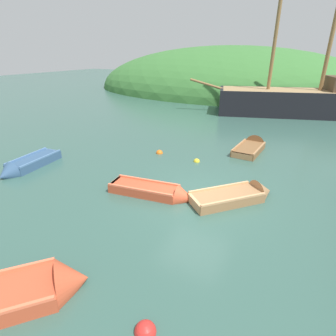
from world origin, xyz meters
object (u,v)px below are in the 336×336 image
object	(u,v)px
rowboat_center	(156,193)
rowboat_portside	(27,166)
rowboat_outer_right	(251,148)
rowboat_near_dock	(238,197)
sailing_ship	(295,105)
buoy_orange	(159,153)
buoy_red	(145,332)
buoy_yellow	(197,162)
rowboat_far	(20,295)

from	to	relation	value
rowboat_center	rowboat_portside	size ratio (longest dim) A/B	1.06
rowboat_outer_right	rowboat_near_dock	distance (m)	5.85
sailing_ship	buoy_orange	size ratio (longest dim) A/B	40.73
rowboat_center	buoy_orange	bearing A→B (deg)	110.30
rowboat_near_dock	rowboat_portside	bearing A→B (deg)	142.65
rowboat_outer_right	buoy_red	bearing A→B (deg)	-173.81
rowboat_portside	buoy_orange	distance (m)	6.38
rowboat_portside	buoy_orange	world-z (taller)	rowboat_portside
sailing_ship	rowboat_near_dock	size ratio (longest dim) A/B	4.84
buoy_yellow	sailing_ship	bearing A→B (deg)	77.33
rowboat_far	rowboat_near_dock	xyz separation A→B (m)	(3.02, 6.59, -0.02)
buoy_orange	buoy_red	world-z (taller)	buoy_red
buoy_red	rowboat_center	bearing A→B (deg)	118.40
rowboat_outer_right	rowboat_center	xyz separation A→B (m)	(-1.99, -6.95, 0.01)
buoy_red	buoy_yellow	bearing A→B (deg)	106.43
rowboat_outer_right	rowboat_center	bearing A→B (deg)	167.31
rowboat_far	rowboat_portside	xyz separation A→B (m)	(-6.33, 4.81, 0.01)
rowboat_center	buoy_red	distance (m)	5.43
sailing_ship	buoy_orange	world-z (taller)	sailing_ship
rowboat_center	buoy_orange	size ratio (longest dim) A/B	9.26
rowboat_outer_right	buoy_orange	world-z (taller)	rowboat_outer_right
rowboat_outer_right	rowboat_near_dock	size ratio (longest dim) A/B	1.00
buoy_yellow	rowboat_near_dock	bearing A→B (deg)	-44.37
rowboat_outer_right	buoy_orange	distance (m)	5.09
rowboat_near_dock	buoy_orange	bearing A→B (deg)	101.88
rowboat_far	rowboat_near_dock	size ratio (longest dim) A/B	1.09
sailing_ship	buoy_red	xyz separation A→B (m)	(-0.58, -22.59, -0.83)
rowboat_portside	rowboat_near_dock	bearing A→B (deg)	94.57
rowboat_near_dock	buoy_orange	xyz separation A→B (m)	(-4.99, 2.88, -0.11)
rowboat_near_dock	buoy_red	bearing A→B (deg)	-140.30
rowboat_far	rowboat_outer_right	bearing A→B (deg)	30.44
buoy_orange	rowboat_portside	bearing A→B (deg)	-133.17
rowboat_center	buoy_yellow	xyz separation A→B (m)	(0.03, 3.88, -0.11)
rowboat_outer_right	rowboat_center	world-z (taller)	rowboat_outer_right
rowboat_near_dock	buoy_red	size ratio (longest dim) A/B	7.09
rowboat_portside	buoy_red	size ratio (longest dim) A/B	7.33
rowboat_outer_right	buoy_yellow	bearing A→B (deg)	150.73
sailing_ship	buoy_orange	xyz separation A→B (m)	(-5.34, -13.78, -0.83)
rowboat_center	buoy_yellow	world-z (taller)	rowboat_center
buoy_orange	rowboat_near_dock	bearing A→B (deg)	-30.01
rowboat_portside	buoy_yellow	world-z (taller)	rowboat_portside
rowboat_center	rowboat_portside	world-z (taller)	rowboat_portside
rowboat_center	rowboat_far	world-z (taller)	rowboat_far
rowboat_far	buoy_orange	distance (m)	9.67
rowboat_near_dock	rowboat_center	bearing A→B (deg)	154.33
rowboat_outer_right	buoy_red	world-z (taller)	rowboat_outer_right
rowboat_portside	buoy_yellow	size ratio (longest dim) A/B	10.32
rowboat_near_dock	buoy_yellow	size ratio (longest dim) A/B	9.99
sailing_ship	buoy_yellow	bearing A→B (deg)	59.76
rowboat_center	rowboat_near_dock	xyz separation A→B (m)	(2.81, 1.16, 0.00)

